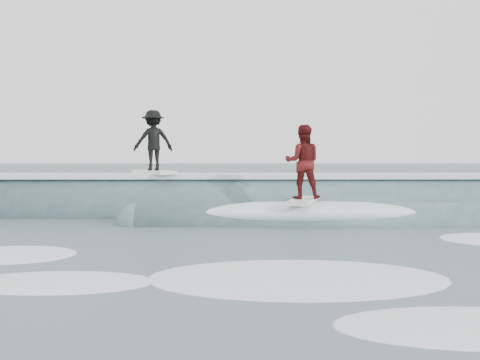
{
  "coord_description": "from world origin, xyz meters",
  "views": [
    {
      "loc": [
        -0.04,
        -10.1,
        1.89
      ],
      "look_at": [
        0.0,
        5.04,
        1.1
      ],
      "focal_mm": 40.0,
      "sensor_mm": 36.0,
      "label": 1
    }
  ],
  "objects": [
    {
      "name": "ground",
      "position": [
        0.0,
        0.0,
        0.0
      ],
      "size": [
        160.0,
        160.0,
        0.0
      ],
      "primitive_type": "plane",
      "color": "#384E51",
      "rests_on": "ground"
    },
    {
      "name": "breaking_wave",
      "position": [
        0.27,
        5.71,
        0.04
      ],
      "size": [
        21.05,
        3.95,
        2.34
      ],
      "color": "#375A5C",
      "rests_on": "ground"
    },
    {
      "name": "surfer_black",
      "position": [
        -2.61,
        6.04,
        2.18
      ],
      "size": [
        1.59,
        1.96,
        1.92
      ],
      "color": "white",
      "rests_on": "ground"
    },
    {
      "name": "surfer_red",
      "position": [
        1.64,
        3.84,
        1.56
      ],
      "size": [
        1.08,
        2.07,
        2.03
      ],
      "color": "white",
      "rests_on": "ground"
    },
    {
      "name": "whitewater",
      "position": [
        -0.44,
        -1.4,
        0.0
      ],
      "size": [
        15.62,
        8.68,
        0.1
      ],
      "color": "white",
      "rests_on": "ground"
    },
    {
      "name": "far_swells",
      "position": [
        -1.47,
        17.65,
        0.0
      ],
      "size": [
        35.63,
        8.65,
        0.8
      ],
      "color": "#375A5C",
      "rests_on": "ground"
    }
  ]
}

